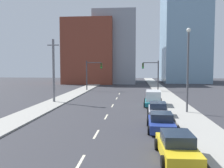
# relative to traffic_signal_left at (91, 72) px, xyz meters

# --- Properties ---
(sidewalk_left) EXTENTS (3.18, 97.73, 0.14)m
(sidewalk_left) POSITION_rel_traffic_signal_left_xyz_m (-1.91, 3.65, -3.80)
(sidewalk_left) COLOR #9E9B93
(sidewalk_left) RESTS_ON ground
(sidewalk_right) EXTENTS (3.18, 97.73, 0.14)m
(sidewalk_right) POSITION_rel_traffic_signal_left_xyz_m (14.18, 3.65, -3.80)
(sidewalk_right) COLOR #9E9B93
(sidewalk_right) RESTS_ON ground
(lane_stripe_at_7m) EXTENTS (0.16, 2.40, 0.01)m
(lane_stripe_at_7m) POSITION_rel_traffic_signal_left_xyz_m (6.13, -37.92, -3.87)
(lane_stripe_at_7m) COLOR beige
(lane_stripe_at_7m) RESTS_ON ground
(lane_stripe_at_13m) EXTENTS (0.16, 2.40, 0.01)m
(lane_stripe_at_13m) POSITION_rel_traffic_signal_left_xyz_m (6.13, -32.38, -3.87)
(lane_stripe_at_13m) COLOR beige
(lane_stripe_at_13m) RESTS_ON ground
(lane_stripe_at_19m) EXTENTS (0.16, 2.40, 0.01)m
(lane_stripe_at_19m) POSITION_rel_traffic_signal_left_xyz_m (6.13, -26.06, -3.87)
(lane_stripe_at_19m) COLOR beige
(lane_stripe_at_19m) RESTS_ON ground
(lane_stripe_at_26m) EXTENTS (0.16, 2.40, 0.01)m
(lane_stripe_at_26m) POSITION_rel_traffic_signal_left_xyz_m (6.13, -19.14, -3.87)
(lane_stripe_at_26m) COLOR beige
(lane_stripe_at_26m) RESTS_ON ground
(lane_stripe_at_33m) EXTENTS (0.16, 2.40, 0.01)m
(lane_stripe_at_33m) POSITION_rel_traffic_signal_left_xyz_m (6.13, -11.89, -3.87)
(lane_stripe_at_33m) COLOR beige
(lane_stripe_at_33m) RESTS_ON ground
(lane_stripe_at_40m) EXTENTS (0.16, 2.40, 0.01)m
(lane_stripe_at_40m) POSITION_rel_traffic_signal_left_xyz_m (6.13, -5.38, -3.87)
(lane_stripe_at_40m) COLOR beige
(lane_stripe_at_40m) RESTS_ON ground
(building_brick_left) EXTENTS (14.00, 16.00, 18.10)m
(building_brick_left) POSITION_rel_traffic_signal_left_xyz_m (-4.18, 23.48, 5.18)
(building_brick_left) COLOR brown
(building_brick_left) RESTS_ON ground
(building_office_center) EXTENTS (12.00, 20.00, 20.59)m
(building_office_center) POSITION_rel_traffic_signal_left_xyz_m (3.07, 27.48, 6.42)
(building_office_center) COLOR gray
(building_office_center) RESTS_ON ground
(building_glass_right) EXTENTS (13.00, 20.00, 32.95)m
(building_glass_right) POSITION_rel_traffic_signal_left_xyz_m (24.18, 31.48, 12.60)
(building_glass_right) COLOR #7A9EB7
(building_glass_right) RESTS_ON ground
(traffic_signal_left) EXTENTS (3.31, 0.35, 6.09)m
(traffic_signal_left) POSITION_rel_traffic_signal_left_xyz_m (0.00, 0.00, 0.00)
(traffic_signal_left) COLOR #38383D
(traffic_signal_left) RESTS_ON ground
(traffic_signal_right) EXTENTS (3.31, 0.35, 6.09)m
(traffic_signal_right) POSITION_rel_traffic_signal_left_xyz_m (12.64, 0.00, 0.00)
(traffic_signal_right) COLOR #38383D
(traffic_signal_right) RESTS_ON ground
(utility_pole_left_mid) EXTENTS (1.60, 0.32, 8.64)m
(utility_pole_left_mid) POSITION_rel_traffic_signal_left_xyz_m (-2.12, -17.14, 0.57)
(utility_pole_left_mid) COLOR slate
(utility_pole_left_mid) RESTS_ON ground
(street_lamp) EXTENTS (0.44, 0.44, 8.95)m
(street_lamp) POSITION_rel_traffic_signal_left_xyz_m (14.46, -23.46, 1.28)
(street_lamp) COLOR #4C4C51
(street_lamp) RESTS_ON ground
(sedan_yellow) EXTENTS (2.18, 4.57, 1.43)m
(sedan_yellow) POSITION_rel_traffic_signal_left_xyz_m (11.23, -36.81, -3.22)
(sedan_yellow) COLOR gold
(sedan_yellow) RESTS_ON ground
(sedan_blue) EXTENTS (2.23, 4.25, 1.40)m
(sedan_blue) POSITION_rel_traffic_signal_left_xyz_m (10.99, -30.91, -3.23)
(sedan_blue) COLOR navy
(sedan_blue) RESTS_ON ground
(sedan_silver) EXTENTS (2.25, 4.68, 1.41)m
(sedan_silver) POSITION_rel_traffic_signal_left_xyz_m (11.22, -25.36, -3.23)
(sedan_silver) COLOR #B2B2BC
(sedan_silver) RESTS_ON ground
(box_truck_teal) EXTENTS (2.54, 5.63, 1.91)m
(box_truck_teal) POSITION_rel_traffic_signal_left_xyz_m (11.26, -18.55, -2.96)
(box_truck_teal) COLOR #196B75
(box_truck_teal) RESTS_ON ground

